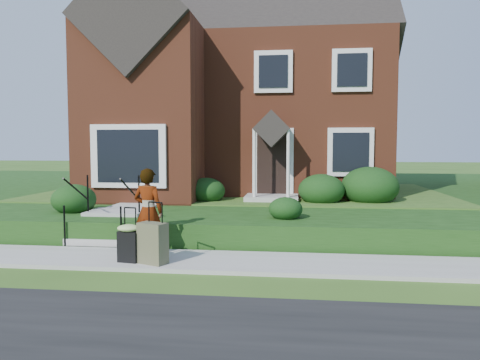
# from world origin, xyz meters

# --- Properties ---
(ground) EXTENTS (120.00, 120.00, 0.00)m
(ground) POSITION_xyz_m (0.00, 0.00, 0.00)
(ground) COLOR #2D5119
(ground) RESTS_ON ground
(sidewalk) EXTENTS (60.00, 1.60, 0.08)m
(sidewalk) POSITION_xyz_m (0.00, 0.00, 0.04)
(sidewalk) COLOR #9E9B93
(sidewalk) RESTS_ON ground
(terrace) EXTENTS (44.00, 20.00, 0.60)m
(terrace) POSITION_xyz_m (4.00, 10.90, 0.30)
(terrace) COLOR #17380F
(terrace) RESTS_ON ground
(walkway) EXTENTS (1.20, 6.00, 0.06)m
(walkway) POSITION_xyz_m (-2.50, 5.00, 0.63)
(walkway) COLOR #9E9B93
(walkway) RESTS_ON terrace
(main_house) EXTENTS (10.40, 10.20, 9.40)m
(main_house) POSITION_xyz_m (-0.21, 9.61, 5.26)
(main_house) COLOR brown
(main_house) RESTS_ON terrace
(front_steps) EXTENTS (1.40, 2.02, 1.50)m
(front_steps) POSITION_xyz_m (-2.50, 1.84, 0.47)
(front_steps) COLOR #9E9B93
(front_steps) RESTS_ON ground
(foundation_shrubs) EXTENTS (10.04, 4.69, 1.20)m
(foundation_shrubs) POSITION_xyz_m (0.59, 4.89, 1.10)
(foundation_shrubs) COLOR black
(foundation_shrubs) RESTS_ON terrace
(woman) EXTENTS (0.71, 0.54, 1.76)m
(woman) POSITION_xyz_m (-1.08, 0.39, 0.96)
(woman) COLOR #999999
(woman) RESTS_ON sidewalk
(suitcase_black) EXTENTS (0.49, 0.42, 1.05)m
(suitcase_black) POSITION_xyz_m (-1.23, -0.37, 0.49)
(suitcase_black) COLOR black
(suitcase_black) RESTS_ON sidewalk
(suitcase_olive) EXTENTS (0.61, 0.49, 1.16)m
(suitcase_olive) POSITION_xyz_m (-0.74, -0.43, 0.47)
(suitcase_olive) COLOR brown
(suitcase_olive) RESTS_ON sidewalk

